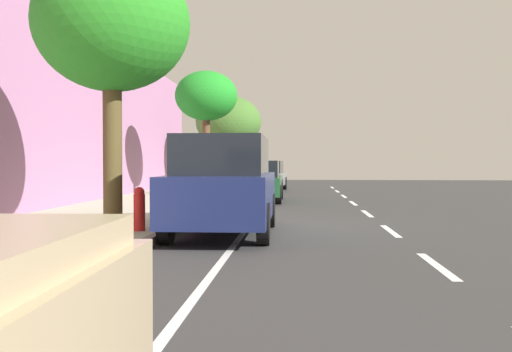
{
  "coord_description": "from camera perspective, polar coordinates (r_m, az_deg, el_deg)",
  "views": [
    {
      "loc": [
        -0.9,
        13.08,
        1.49
      ],
      "look_at": [
        0.28,
        -3.73,
        1.07
      ],
      "focal_mm": 41.26,
      "sensor_mm": 36.0,
      "label": 1
    }
  ],
  "objects": [
    {
      "name": "fire_hydrant",
      "position": [
        11.49,
        -11.24,
        -3.11
      ],
      "size": [
        0.22,
        0.22,
        0.84
      ],
      "color": "red",
      "rests_on": "sidewalk"
    },
    {
      "name": "parked_sedan_grey_nearest",
      "position": [
        29.92,
        1.04,
        0.0
      ],
      "size": [
        2.01,
        4.48,
        1.52
      ],
      "color": "slate",
      "rests_on": "ground"
    },
    {
      "name": "street_tree_near_cyclist",
      "position": [
        30.55,
        -2.68,
        5.23
      ],
      "size": [
        3.39,
        3.39,
        4.72
      ],
      "color": "#4C482A",
      "rests_on": "sidewalk"
    },
    {
      "name": "bicycle_at_curb",
      "position": [
        16.83,
        -3.24,
        -2.39
      ],
      "size": [
        1.68,
        0.6,
        0.75
      ],
      "color": "black",
      "rests_on": "ground"
    },
    {
      "name": "street_tree_far_end",
      "position": [
        11.97,
        -13.8,
        14.03
      ],
      "size": [
        3.0,
        3.0,
        5.3
      ],
      "color": "#4D4020",
      "rests_on": "sidewalk"
    },
    {
      "name": "curb_edge",
      "position": [
        13.41,
        -7.15,
        -4.62
      ],
      "size": [
        0.16,
        43.42,
        0.16
      ],
      "primitive_type": "cube",
      "color": "gray",
      "rests_on": "ground"
    },
    {
      "name": "ground",
      "position": [
        13.19,
        0.08,
        -5.06
      ],
      "size": [
        69.48,
        69.48,
        0.0
      ],
      "primitive_type": "plane",
      "color": "#323232"
    },
    {
      "name": "lane_stripe_centre",
      "position": [
        12.93,
        12.89,
        -5.21
      ],
      "size": [
        0.14,
        44.2,
        0.01
      ],
      "color": "white",
      "rests_on": "ground"
    },
    {
      "name": "sidewalk",
      "position": [
        14.0,
        -16.04,
        -4.41
      ],
      "size": [
        4.24,
        43.42,
        0.16
      ],
      "primitive_type": "cube",
      "color": "#AFB095",
      "rests_on": "ground"
    },
    {
      "name": "cyclist_with_backpack",
      "position": [
        17.28,
        -3.8,
        -0.31
      ],
      "size": [
        0.43,
        0.62,
        1.61
      ],
      "color": "#C6B284",
      "rests_on": "ground"
    },
    {
      "name": "parked_sedan_green_second",
      "position": [
        21.86,
        0.15,
        -0.52
      ],
      "size": [
        1.86,
        4.41,
        1.52
      ],
      "color": "#1E512D",
      "rests_on": "ground"
    },
    {
      "name": "parked_suv_dark_blue_mid",
      "position": [
        11.92,
        -3.12,
        -0.8
      ],
      "size": [
        1.99,
        4.71,
        1.99
      ],
      "color": "navy",
      "rests_on": "ground"
    },
    {
      "name": "lane_stripe_bike_edge",
      "position": [
        13.21,
        -0.86,
        -5.03
      ],
      "size": [
        0.12,
        43.42,
        0.01
      ],
      "primitive_type": "cube",
      "color": "white",
      "rests_on": "ground"
    },
    {
      "name": "street_tree_mid_block",
      "position": [
        23.24,
        -4.85,
        7.62
      ],
      "size": [
        2.44,
        2.44,
        4.86
      ],
      "color": "brown",
      "rests_on": "sidewalk"
    }
  ]
}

